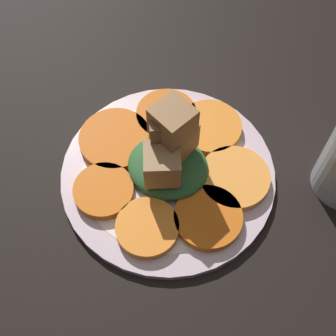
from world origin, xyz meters
TOP-DOWN VIEW (x-y plane):
  - table_slab at (0.00, 0.00)cm, footprint 120.00×120.00cm
  - plate at (0.00, 0.00)cm, footprint 26.97×26.97cm
  - carrot_slice_0 at (8.05, 1.95)cm, footprint 8.74×8.74cm
  - carrot_slice_1 at (2.73, 8.00)cm, footprint 8.34×8.34cm
  - carrot_slice_2 at (-3.31, 7.72)cm, footprint 8.07×8.07cm
  - carrot_slice_3 at (-8.03, 1.66)cm, footprint 9.33×9.33cm
  - carrot_slice_4 at (-6.18, -5.63)cm, footprint 7.38×7.38cm
  - carrot_slice_5 at (0.63, -8.10)cm, footprint 7.46×7.46cm
  - carrot_slice_6 at (6.78, -4.29)cm, footprint 8.14×8.14cm
  - center_pile at (0.03, 0.35)cm, footprint 10.06×9.32cm
  - fork at (-1.53, -4.71)cm, footprint 17.15×3.00cm

SIDE VIEW (x-z plane):
  - table_slab at x=0.00cm, z-range 0.00..2.00cm
  - plate at x=0.00cm, z-range 1.99..3.04cm
  - fork at x=-1.53cm, z-range 3.10..3.50cm
  - carrot_slice_0 at x=8.05cm, z-range 3.10..4.27cm
  - carrot_slice_1 at x=2.73cm, z-range 3.10..4.27cm
  - carrot_slice_2 at x=-3.31cm, z-range 3.10..4.27cm
  - carrot_slice_3 at x=-8.03cm, z-range 3.10..4.27cm
  - carrot_slice_4 at x=-6.18cm, z-range 3.10..4.27cm
  - carrot_slice_5 at x=0.63cm, z-range 3.10..4.27cm
  - carrot_slice_6 at x=6.78cm, z-range 3.10..4.27cm
  - center_pile at x=0.03cm, z-range 1.56..12.54cm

